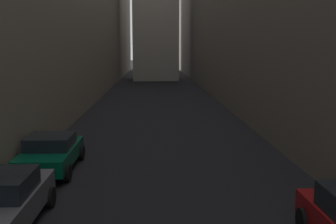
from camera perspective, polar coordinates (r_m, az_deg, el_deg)
ground_plane at (r=40.88m, az=-1.45°, el=1.89°), size 264.00×264.00×0.00m
parked_car_left_third at (r=12.18m, az=-21.65°, el=-11.14°), size 2.03×4.50×1.53m
parked_car_left_far at (r=17.26m, az=-15.51°, el=-5.25°), size 2.06×4.45×1.41m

